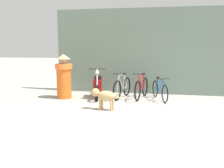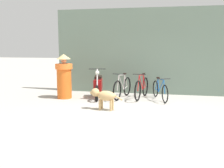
# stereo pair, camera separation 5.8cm
# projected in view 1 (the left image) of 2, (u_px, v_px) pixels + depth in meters

# --- Properties ---
(ground_plane) EXTENTS (60.00, 60.00, 0.00)m
(ground_plane) POSITION_uv_depth(u_px,v_px,m) (134.00, 116.00, 7.06)
(ground_plane) COLOR #ADA89E
(shop_wall_back) EXTENTS (7.09, 0.20, 3.31)m
(shop_wall_back) POSITION_uv_depth(u_px,v_px,m) (145.00, 51.00, 10.20)
(shop_wall_back) COLOR slate
(shop_wall_back) RESTS_ON ground
(bicycle_0) EXTENTS (0.49, 1.68, 0.92)m
(bicycle_0) POSITION_uv_depth(u_px,v_px,m) (122.00, 88.00, 9.42)
(bicycle_0) COLOR black
(bicycle_0) RESTS_ON ground
(bicycle_1) EXTENTS (0.46, 1.71, 0.92)m
(bicycle_1) POSITION_uv_depth(u_px,v_px,m) (142.00, 88.00, 9.37)
(bicycle_1) COLOR black
(bicycle_1) RESTS_ON ground
(bicycle_2) EXTENTS (0.64, 1.60, 0.79)m
(bicycle_2) POSITION_uv_depth(u_px,v_px,m) (160.00, 90.00, 9.16)
(bicycle_2) COLOR black
(bicycle_2) RESTS_ON ground
(motorcycle) EXTENTS (0.57, 1.80, 1.09)m
(motorcycle) POSITION_uv_depth(u_px,v_px,m) (98.00, 86.00, 9.47)
(motorcycle) COLOR black
(motorcycle) RESTS_ON ground
(stray_dog) EXTENTS (1.03, 0.39, 0.63)m
(stray_dog) POSITION_uv_depth(u_px,v_px,m) (104.00, 96.00, 7.69)
(stray_dog) COLOR tan
(stray_dog) RESTS_ON ground
(person_in_robes) EXTENTS (0.64, 0.64, 1.58)m
(person_in_robes) POSITION_uv_depth(u_px,v_px,m) (64.00, 76.00, 9.33)
(person_in_robes) COLOR orange
(person_in_robes) RESTS_ON ground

